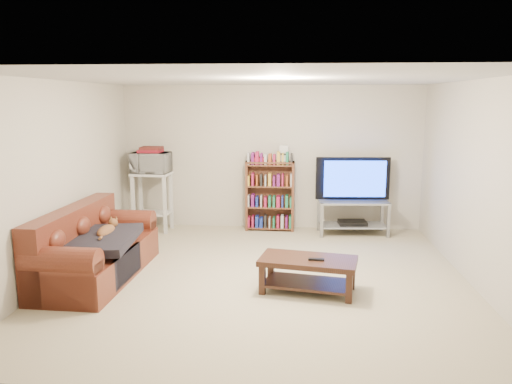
# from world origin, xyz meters

# --- Properties ---
(floor) EXTENTS (5.00, 5.00, 0.00)m
(floor) POSITION_xyz_m (0.00, 0.00, 0.00)
(floor) COLOR #C3B791
(floor) RESTS_ON ground
(ceiling) EXTENTS (5.00, 5.00, 0.00)m
(ceiling) POSITION_xyz_m (0.00, 0.00, 2.40)
(ceiling) COLOR white
(ceiling) RESTS_ON ground
(wall_back) EXTENTS (5.00, 0.00, 5.00)m
(wall_back) POSITION_xyz_m (0.00, 2.50, 1.20)
(wall_back) COLOR beige
(wall_back) RESTS_ON ground
(wall_front) EXTENTS (5.00, 0.00, 5.00)m
(wall_front) POSITION_xyz_m (0.00, -2.50, 1.20)
(wall_front) COLOR beige
(wall_front) RESTS_ON ground
(wall_left) EXTENTS (0.00, 5.00, 5.00)m
(wall_left) POSITION_xyz_m (-2.50, 0.00, 1.20)
(wall_left) COLOR beige
(wall_left) RESTS_ON ground
(wall_right) EXTENTS (0.00, 5.00, 5.00)m
(wall_right) POSITION_xyz_m (2.50, 0.00, 1.20)
(wall_right) COLOR beige
(wall_right) RESTS_ON ground
(sofa) EXTENTS (0.95, 2.06, 0.87)m
(sofa) POSITION_xyz_m (-2.09, -0.14, 0.31)
(sofa) COLOR #602718
(sofa) RESTS_ON floor
(blanket) EXTENTS (0.83, 1.05, 0.18)m
(blanket) POSITION_xyz_m (-1.91, -0.29, 0.52)
(blanket) COLOR black
(blanket) RESTS_ON sofa
(cat) EXTENTS (0.24, 0.56, 0.17)m
(cat) POSITION_xyz_m (-1.90, -0.10, 0.58)
(cat) COLOR brown
(cat) RESTS_ON sofa
(coffee_table) EXTENTS (1.17, 0.73, 0.39)m
(coffee_table) POSITION_xyz_m (0.56, -0.41, 0.27)
(coffee_table) COLOR black
(coffee_table) RESTS_ON floor
(remote) EXTENTS (0.18, 0.06, 0.02)m
(remote) POSITION_xyz_m (0.64, -0.48, 0.41)
(remote) COLOR black
(remote) RESTS_ON coffee_table
(tv_stand) EXTENTS (1.14, 0.57, 0.56)m
(tv_stand) POSITION_xyz_m (1.34, 2.14, 0.38)
(tv_stand) COLOR #999EA3
(tv_stand) RESTS_ON floor
(television) EXTENTS (1.21, 0.23, 0.69)m
(television) POSITION_xyz_m (1.34, 2.14, 0.90)
(television) COLOR black
(television) RESTS_ON tv_stand
(dvd_player) EXTENTS (0.46, 0.34, 0.06)m
(dvd_player) POSITION_xyz_m (1.34, 2.14, 0.19)
(dvd_player) COLOR black
(dvd_player) RESTS_ON tv_stand
(bookshelf) EXTENTS (0.81, 0.27, 1.16)m
(bookshelf) POSITION_xyz_m (-0.01, 2.30, 0.60)
(bookshelf) COLOR brown
(bookshelf) RESTS_ON floor
(shelf_clutter) EXTENTS (0.59, 0.18, 0.28)m
(shelf_clutter) POSITION_xyz_m (0.09, 2.31, 1.27)
(shelf_clutter) COLOR silver
(shelf_clutter) RESTS_ON bookshelf
(microwave_stand) EXTENTS (0.63, 0.47, 0.98)m
(microwave_stand) POSITION_xyz_m (-1.96, 2.11, 0.63)
(microwave_stand) COLOR silver
(microwave_stand) RESTS_ON floor
(microwave) EXTENTS (0.62, 0.44, 0.33)m
(microwave) POSITION_xyz_m (-1.96, 2.11, 1.15)
(microwave) COLOR silver
(microwave) RESTS_ON microwave_stand
(game_boxes) EXTENTS (0.37, 0.33, 0.05)m
(game_boxes) POSITION_xyz_m (-1.96, 2.11, 1.34)
(game_boxes) COLOR maroon
(game_boxes) RESTS_ON microwave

